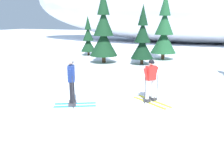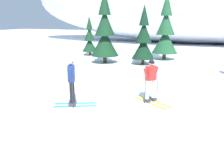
{
  "view_description": "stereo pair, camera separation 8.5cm",
  "coord_description": "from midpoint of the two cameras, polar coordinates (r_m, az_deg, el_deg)",
  "views": [
    {
      "loc": [
        3.28,
        -8.0,
        3.2
      ],
      "look_at": [
        -0.17,
        0.22,
        0.95
      ],
      "focal_mm": 38.42,
      "sensor_mm": 36.0,
      "label": 1
    },
    {
      "loc": [
        3.36,
        -7.96,
        3.2
      ],
      "look_at": [
        -0.17,
        0.22,
        0.95
      ],
      "focal_mm": 38.42,
      "sensor_mm": 36.0,
      "label": 2
    }
  ],
  "objects": [
    {
      "name": "skier_red_jacket",
      "position": [
        9.53,
        9.47,
        -0.08
      ],
      "size": [
        1.73,
        1.29,
        1.72
      ],
      "color": "gold",
      "rests_on": "ground"
    },
    {
      "name": "skier_navy_jacket",
      "position": [
        9.11,
        -9.29,
        -0.26
      ],
      "size": [
        1.61,
        1.12,
        1.82
      ],
      "color": "#2893CC",
      "rests_on": "ground"
    },
    {
      "name": "ground_plane",
      "position": [
        9.22,
        0.7,
        -6.15
      ],
      "size": [
        120.0,
        120.0,
        0.0
      ],
      "primitive_type": "plane",
      "color": "white"
    },
    {
      "name": "pine_tree_left",
      "position": [
        18.19,
        -1.6,
        11.22
      ],
      "size": [
        2.09,
        2.09,
        5.41
      ],
      "color": "#47301E",
      "rests_on": "ground"
    },
    {
      "name": "pine_tree_center_left",
      "position": [
        17.67,
        7.66,
        9.47
      ],
      "size": [
        1.65,
        1.65,
        4.27
      ],
      "color": "#47301E",
      "rests_on": "ground"
    },
    {
      "name": "pine_tree_center_right",
      "position": [
        20.19,
        12.72,
        11.12
      ],
      "size": [
        2.07,
        2.07,
        5.36
      ],
      "color": "#47301E",
      "rests_on": "ground"
    },
    {
      "name": "pine_tree_far_left",
      "position": [
        22.33,
        -5.25,
        9.71
      ],
      "size": [
        1.37,
        1.37,
        3.55
      ],
      "color": "#47301E",
      "rests_on": "ground"
    }
  ]
}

